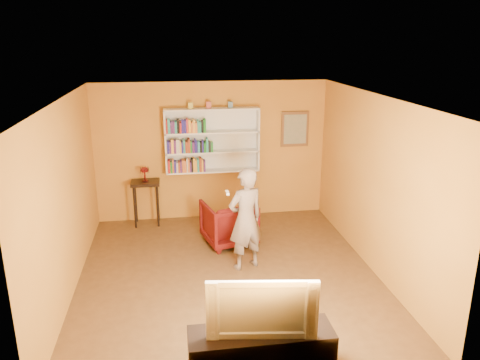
% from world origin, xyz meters
% --- Properties ---
extents(room_shell, '(5.30, 5.80, 2.88)m').
position_xyz_m(room_shell, '(0.00, 0.00, 1.02)').
color(room_shell, '#4F3419').
rests_on(room_shell, ground).
extents(bookshelf, '(1.80, 0.29, 1.23)m').
position_xyz_m(bookshelf, '(0.00, 2.41, 1.59)').
color(bookshelf, silver).
rests_on(bookshelf, room_shell).
extents(books_row_lower, '(0.71, 0.19, 0.27)m').
position_xyz_m(books_row_lower, '(-0.50, 2.30, 1.13)').
color(books_row_lower, '#AF1D1A').
rests_on(books_row_lower, bookshelf).
extents(books_row_middle, '(0.86, 0.19, 0.27)m').
position_xyz_m(books_row_middle, '(-0.45, 2.31, 1.51)').
color(books_row_middle, navy).
rests_on(books_row_middle, bookshelf).
extents(books_row_upper, '(0.74, 0.19, 0.27)m').
position_xyz_m(books_row_upper, '(-0.49, 2.30, 1.89)').
color(books_row_upper, '#AF1D1A').
rests_on(books_row_upper, bookshelf).
extents(ornament_left, '(0.09, 0.09, 0.12)m').
position_xyz_m(ornament_left, '(-0.39, 2.35, 2.27)').
color(ornament_left, gold).
rests_on(ornament_left, bookshelf).
extents(ornament_centre, '(0.09, 0.09, 0.13)m').
position_xyz_m(ornament_centre, '(-0.06, 2.35, 2.28)').
color(ornament_centre, '#AD4839').
rests_on(ornament_centre, bookshelf).
extents(ornament_right, '(0.08, 0.08, 0.12)m').
position_xyz_m(ornament_right, '(0.35, 2.35, 2.27)').
color(ornament_right, slate).
rests_on(ornament_right, bookshelf).
extents(framed_painting, '(0.55, 0.05, 0.70)m').
position_xyz_m(framed_painting, '(1.65, 2.46, 1.75)').
color(framed_painting, brown).
rests_on(framed_painting, room_shell).
extents(console_table, '(0.53, 0.41, 0.87)m').
position_xyz_m(console_table, '(-1.30, 2.25, 0.72)').
color(console_table, black).
rests_on(console_table, ground).
extents(ruby_lustre, '(0.17, 0.17, 0.28)m').
position_xyz_m(ruby_lustre, '(-1.30, 2.25, 1.07)').
color(ruby_lustre, maroon).
rests_on(ruby_lustre, console_table).
extents(armchair, '(1.00, 1.02, 0.77)m').
position_xyz_m(armchair, '(0.16, 1.16, 0.39)').
color(armchair, '#410407').
rests_on(armchair, ground).
extents(person, '(0.70, 0.59, 1.63)m').
position_xyz_m(person, '(0.30, 0.22, 0.82)').
color(person, '#6E5D50').
rests_on(person, ground).
extents(game_remote, '(0.04, 0.15, 0.04)m').
position_xyz_m(game_remote, '(-0.01, -0.04, 1.35)').
color(game_remote, white).
rests_on(game_remote, person).
extents(tv_cabinet, '(1.54, 0.46, 0.55)m').
position_xyz_m(tv_cabinet, '(0.07, -2.25, 0.27)').
color(tv_cabinet, black).
rests_on(tv_cabinet, ground).
extents(television, '(1.14, 0.30, 0.65)m').
position_xyz_m(television, '(0.07, -2.25, 0.88)').
color(television, black).
rests_on(television, tv_cabinet).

